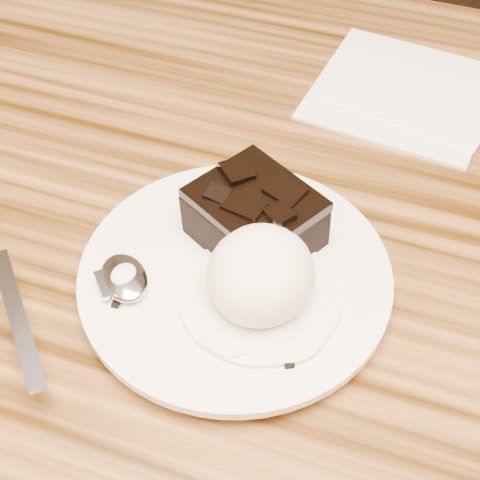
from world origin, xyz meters
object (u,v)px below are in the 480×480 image
(plate, at_px, (235,280))
(ice_cream_scoop, at_px, (261,275))
(dining_table, at_px, (222,468))
(napkin, at_px, (403,91))
(spoon, at_px, (124,279))
(brownie, at_px, (255,221))

(plate, bearing_deg, ice_cream_scoop, -34.17)
(dining_table, xyz_separation_m, plate, (0.03, -0.03, 0.38))
(napkin, bearing_deg, dining_table, -112.17)
(spoon, bearing_deg, plate, -15.49)
(plate, relative_size, brownie, 2.73)
(napkin, bearing_deg, ice_cream_scoop, -99.21)
(brownie, bearing_deg, dining_table, -166.17)
(plate, distance_m, napkin, 0.27)
(plate, height_order, napkin, plate)
(plate, height_order, spoon, spoon)
(napkin, bearing_deg, brownie, -106.17)
(plate, xyz_separation_m, brownie, (0.00, 0.03, 0.03))
(ice_cream_scoop, xyz_separation_m, napkin, (0.04, 0.27, -0.04))
(spoon, distance_m, napkin, 0.32)
(napkin, bearing_deg, plate, -104.69)
(dining_table, height_order, brownie, brownie)
(dining_table, distance_m, ice_cream_scoop, 0.42)
(ice_cream_scoop, relative_size, spoon, 0.42)
(spoon, height_order, napkin, spoon)
(brownie, xyz_separation_m, spoon, (-0.07, -0.07, -0.01))
(plate, bearing_deg, dining_table, 135.56)
(plate, relative_size, napkin, 1.40)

